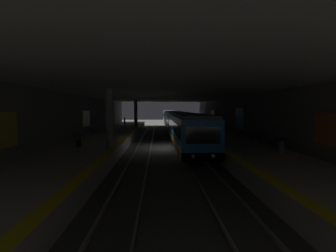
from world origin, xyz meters
name	(u,v)px	position (x,y,z in m)	size (l,w,h in m)	color
ground_plane	(165,148)	(0.00, 0.00, 0.00)	(120.00, 120.00, 0.00)	#42423F
track_left	(186,147)	(0.00, -2.20, 0.08)	(60.00, 1.53, 0.16)	gray
track_right	(144,147)	(0.00, 2.20, 0.08)	(60.00, 1.53, 0.16)	gray
platform_left	(226,143)	(0.00, -6.55, 0.53)	(60.00, 5.30, 1.06)	#B7B2A8
platform_right	(102,143)	(0.00, 6.55, 0.53)	(60.00, 5.30, 1.06)	#B7B2A8
wall_left	(254,121)	(0.01, -9.45, 2.80)	(60.00, 0.56, 5.60)	slate
wall_right	(73,122)	(0.03, 9.45, 2.80)	(60.00, 0.56, 5.60)	slate
ceiling_slab	(165,92)	(0.00, 0.00, 5.80)	(60.00, 19.40, 0.40)	beige
pillar_near	(110,119)	(-6.31, 4.35, 3.33)	(0.56, 0.56, 4.55)	gray
pillar_far	(136,114)	(13.59, 4.35, 3.33)	(0.56, 0.56, 4.55)	gray
metro_train	(174,120)	(17.33, -2.20, 2.02)	(52.86, 2.83, 3.49)	#19569E
bench_left_near	(278,142)	(-6.64, -8.53, 1.57)	(1.70, 0.47, 0.86)	#262628
bench_left_mid	(257,136)	(-2.83, -8.53, 1.57)	(1.70, 0.47, 0.86)	#262628
bench_right_near	(77,135)	(-1.52, 8.53, 1.57)	(1.70, 0.47, 0.86)	#262628
bench_right_mid	(93,130)	(3.82, 8.53, 1.57)	(1.70, 0.47, 0.86)	#262628
bench_right_far	(110,124)	(13.34, 8.53, 1.57)	(1.70, 0.47, 0.86)	#262628
person_waiting_near	(125,122)	(12.61, 6.04, 1.98)	(0.60, 0.23, 1.71)	#2A2A2A
person_walking_mid	(204,121)	(14.77, -7.11, 1.99)	(0.60, 0.23, 1.71)	#343434
suitcase_rolling	(79,143)	(-5.18, 7.07, 1.35)	(0.38, 0.27, 0.90)	black
backpack_on_floor	(107,133)	(2.87, 6.69, 1.25)	(0.30, 0.20, 0.40)	#1E512D
trash_bin	(281,147)	(-8.33, -7.80, 1.48)	(0.44, 0.44, 0.85)	#595B5E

